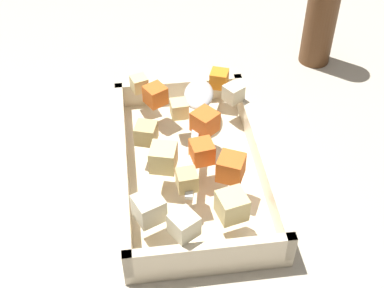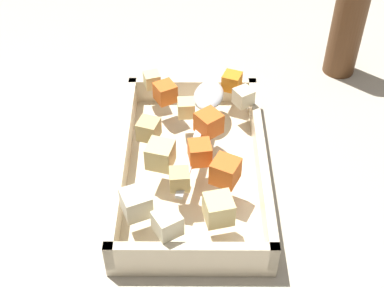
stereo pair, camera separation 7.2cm
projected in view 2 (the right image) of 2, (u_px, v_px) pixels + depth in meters
The scene contains 18 objects.
ground_plane at pixel (186, 173), 0.77m from camera, with size 4.00×4.00×0.00m, color #BCB29E.
baking_dish at pixel (192, 169), 0.75m from camera, with size 0.34×0.21×0.05m.
carrot_chunk_near_right at pixel (209, 123), 0.74m from camera, with size 0.03×0.03×0.03m, color orange.
carrot_chunk_corner_nw at pixel (165, 92), 0.80m from camera, with size 0.03×0.03×0.03m, color orange.
carrot_chunk_far_right at pixel (200, 152), 0.70m from camera, with size 0.03×0.03×0.03m, color orange.
carrot_chunk_under_handle at pixel (225, 171), 0.67m from camera, with size 0.03×0.03×0.03m, color orange.
carrot_chunk_mid_right at pixel (232, 81), 0.82m from camera, with size 0.03×0.03×0.03m, color orange.
potato_chunk_heap_side at pixel (160, 155), 0.70m from camera, with size 0.03×0.03×0.03m, color #E0CC89.
potato_chunk_mid_left at pixel (149, 129), 0.74m from camera, with size 0.03×0.03×0.03m, color tan.
potato_chunk_heap_top at pixel (185, 108), 0.78m from camera, with size 0.02×0.02×0.02m, color #E0CC89.
potato_chunk_far_left at pixel (179, 179), 0.67m from camera, with size 0.03×0.03×0.03m, color tan.
potato_chunk_back_center at pixel (152, 80), 0.83m from camera, with size 0.02×0.02×0.02m, color #E0CC89.
potato_chunk_front_center at pixel (219, 209), 0.63m from camera, with size 0.03×0.03×0.03m, color #E0CC89.
potato_chunk_center at pixel (167, 223), 0.61m from camera, with size 0.03×0.03×0.03m, color beige.
potato_chunk_corner_sw at pixel (243, 97), 0.79m from camera, with size 0.03×0.03×0.03m, color beige.
parsnip_chunk_corner_se at pixel (136, 203), 0.63m from camera, with size 0.03×0.03×0.03m, color beige.
serving_spoon at pixel (207, 101), 0.79m from camera, with size 0.24×0.08×0.02m.
pepper_mill at pixel (350, 17), 0.89m from camera, with size 0.06×0.06×0.23m.
Camera 2 is at (0.54, 0.01, 0.55)m, focal length 49.35 mm.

